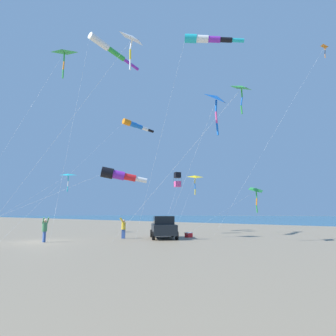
% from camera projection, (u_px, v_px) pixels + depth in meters
% --- Properties ---
extents(ground_plane, '(600.00, 600.00, 0.00)m').
position_uv_depth(ground_plane, '(42.00, 242.00, 22.53)').
color(ground_plane, gray).
extents(parked_car, '(4.07, 4.55, 1.85)m').
position_uv_depth(parked_car, '(163.00, 227.00, 25.85)').
color(parked_car, black).
rests_on(parked_car, ground_plane).
extents(cooler_box, '(0.62, 0.42, 0.42)m').
position_uv_depth(cooler_box, '(189.00, 235.00, 26.93)').
color(cooler_box, red).
rests_on(cooler_box, ground_plane).
extents(person_adult_flyer, '(0.45, 0.56, 1.80)m').
position_uv_depth(person_adult_flyer, '(45.00, 228.00, 22.36)').
color(person_adult_flyer, '#335199').
rests_on(person_adult_flyer, ground_plane).
extents(person_child_green_jacket, '(0.60, 0.61, 1.71)m').
position_uv_depth(person_child_green_jacket, '(123.00, 227.00, 25.72)').
color(person_child_green_jacket, '#335199').
rests_on(person_child_green_jacket, ground_plane).
extents(kite_delta_striped_overhead, '(7.97, 2.00, 16.09)m').
position_uv_depth(kite_delta_striped_overhead, '(64.00, 52.00, 26.32)').
color(kite_delta_striped_overhead, green).
rests_on(kite_delta_striped_overhead, ground_plane).
extents(kite_box_yellow_midlevel, '(6.45, 4.46, 6.38)m').
position_uv_depth(kite_box_yellow_midlevel, '(177.00, 180.00, 32.48)').
color(kite_box_yellow_midlevel, black).
rests_on(kite_box_yellow_midlevel, ground_plane).
extents(kite_delta_red_high_left, '(2.44, 5.70, 11.68)m').
position_uv_depth(kite_delta_red_high_left, '(217.00, 99.00, 24.39)').
color(kite_delta_red_high_left, blue).
rests_on(kite_delta_red_high_left, ground_plane).
extents(kite_windsock_checkered_midright, '(4.39, 7.69, 15.67)m').
position_uv_depth(kite_windsock_checkered_midright, '(206.00, 39.00, 23.42)').
color(kite_windsock_checkered_midright, '#1EB7C6').
rests_on(kite_windsock_checkered_midright, ground_plane).
extents(kite_windsock_rainbow_low_near, '(17.64, 4.31, 13.24)m').
position_uv_depth(kite_windsock_rainbow_low_near, '(135.00, 125.00, 37.16)').
color(kite_windsock_rainbow_low_near, orange).
rests_on(kite_windsock_rainbow_low_near, ground_plane).
extents(kite_delta_magenta_far_left, '(12.54, 6.70, 20.26)m').
position_uv_depth(kite_delta_magenta_far_left, '(324.00, 48.00, 33.31)').
color(kite_delta_magenta_far_left, orange).
rests_on(kite_delta_magenta_far_left, ground_plane).
extents(kite_delta_green_low_center, '(2.71, 10.51, 9.43)m').
position_uv_depth(kite_delta_green_low_center, '(241.00, 89.00, 17.64)').
color(kite_delta_green_low_center, green).
rests_on(kite_delta_green_low_center, ground_plane).
extents(kite_delta_orange_high_right, '(9.64, 6.14, 6.60)m').
position_uv_depth(kite_delta_orange_high_right, '(195.00, 177.00, 35.87)').
color(kite_delta_orange_high_right, yellow).
rests_on(kite_delta_orange_high_right, ground_plane).
extents(kite_delta_blue_topmost, '(11.58, 6.45, 6.53)m').
position_uv_depth(kite_delta_blue_topmost, '(68.00, 175.00, 34.09)').
color(kite_delta_blue_topmost, '#1EB7C6').
rests_on(kite_delta_blue_topmost, ground_plane).
extents(kite_delta_white_trailing, '(14.02, 1.52, 5.10)m').
position_uv_depth(kite_delta_white_trailing, '(256.00, 190.00, 34.27)').
color(kite_delta_white_trailing, green).
rests_on(kite_delta_white_trailing, ground_plane).
extents(kite_windsock_teal_far_right, '(9.72, 2.77, 18.76)m').
position_uv_depth(kite_windsock_teal_far_right, '(108.00, 48.00, 30.07)').
color(kite_windsock_teal_far_right, white).
rests_on(kite_windsock_teal_far_right, ground_plane).
extents(kite_windsock_long_streamer_right, '(11.80, 10.96, 5.73)m').
position_uv_depth(kite_windsock_long_streamer_right, '(118.00, 175.00, 24.31)').
color(kite_windsock_long_streamer_right, black).
rests_on(kite_windsock_long_streamer_right, ground_plane).
extents(kite_delta_black_fish_shape, '(7.35, 12.11, 15.34)m').
position_uv_depth(kite_delta_black_fish_shape, '(132.00, 39.00, 22.71)').
color(kite_delta_black_fish_shape, white).
rests_on(kite_delta_black_fish_shape, ground_plane).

